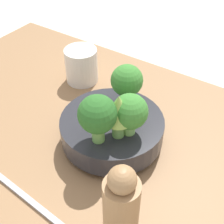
{
  "coord_description": "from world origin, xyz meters",
  "views": [
    {
      "loc": [
        0.21,
        -0.36,
        0.51
      ],
      "look_at": [
        -0.03,
        0.01,
        0.12
      ],
      "focal_mm": 50.0,
      "sensor_mm": 36.0,
      "label": 1
    }
  ],
  "objects_px": {
    "bowl": "(112,129)",
    "pepper_mill": "(121,213)",
    "fork": "(32,203)",
    "cup": "(81,65)"
  },
  "relations": [
    {
      "from": "bowl",
      "to": "cup",
      "type": "height_order",
      "value": "cup"
    },
    {
      "from": "cup",
      "to": "fork",
      "type": "height_order",
      "value": "cup"
    },
    {
      "from": "bowl",
      "to": "pepper_mill",
      "type": "distance_m",
      "value": 0.22
    },
    {
      "from": "bowl",
      "to": "cup",
      "type": "distance_m",
      "value": 0.23
    },
    {
      "from": "cup",
      "to": "pepper_mill",
      "type": "bearing_deg",
      "value": -44.68
    },
    {
      "from": "pepper_mill",
      "to": "fork",
      "type": "relative_size",
      "value": 0.91
    },
    {
      "from": "pepper_mill",
      "to": "cup",
      "type": "bearing_deg",
      "value": 135.32
    },
    {
      "from": "pepper_mill",
      "to": "bowl",
      "type": "bearing_deg",
      "value": 126.99
    },
    {
      "from": "fork",
      "to": "bowl",
      "type": "bearing_deg",
      "value": 80.83
    },
    {
      "from": "fork",
      "to": "cup",
      "type": "bearing_deg",
      "value": 114.44
    }
  ]
}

